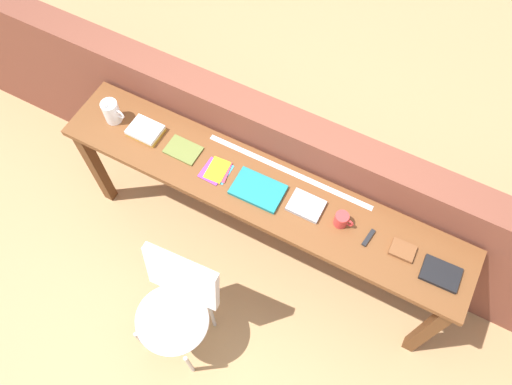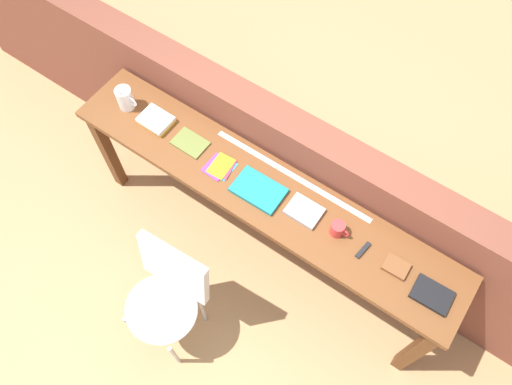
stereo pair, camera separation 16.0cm
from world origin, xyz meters
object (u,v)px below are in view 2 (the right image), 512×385
object	(u,v)px
leather_journal_brown	(396,267)
book_stack_leftmost	(156,120)
magazine_cycling	(190,143)
book_open_centre	(259,190)
pitcher_white	(125,98)
book_repair_rightmost	(432,295)
chair_white_moulded	(166,295)
pamphlet_pile_colourful	(221,167)
multitool_folded	(363,250)
mug	(338,229)

from	to	relation	value
leather_journal_brown	book_stack_leftmost	bearing A→B (deg)	178.19
magazine_cycling	book_open_centre	bearing A→B (deg)	-3.06
pitcher_white	book_repair_rightmost	size ratio (longest dim) A/B	0.93
chair_white_moulded	magazine_cycling	bearing A→B (deg)	115.73
book_repair_rightmost	magazine_cycling	bearing A→B (deg)	176.95
magazine_cycling	leather_journal_brown	size ratio (longest dim) A/B	1.57
pamphlet_pile_colourful	multitool_folded	bearing A→B (deg)	0.91
chair_white_moulded	pitcher_white	xyz separation A→B (m)	(-0.85, 0.75, 0.43)
pitcher_white	magazine_cycling	distance (m)	0.50
book_open_centre	book_stack_leftmost	bearing A→B (deg)	176.54
magazine_cycling	chair_white_moulded	bearing A→B (deg)	-63.65
pitcher_white	leather_journal_brown	bearing A→B (deg)	0.09
pamphlet_pile_colourful	book_open_centre	distance (m)	0.27
multitool_folded	book_repair_rightmost	distance (m)	0.41
book_stack_leftmost	magazine_cycling	bearing A→B (deg)	-0.63
pitcher_white	book_stack_leftmost	bearing A→B (deg)	1.29
pamphlet_pile_colourful	leather_journal_brown	world-z (taller)	leather_journal_brown
chair_white_moulded	multitool_folded	bearing A→B (deg)	41.91
magazine_cycling	leather_journal_brown	xyz separation A→B (m)	(1.37, 0.00, 0.01)
multitool_folded	pitcher_white	bearing A→B (deg)	179.58
chair_white_moulded	book_open_centre	world-z (taller)	book_open_centre
pitcher_white	pamphlet_pile_colourful	bearing A→B (deg)	-2.09
mug	book_repair_rightmost	xyz separation A→B (m)	(0.57, -0.03, -0.03)
book_open_centre	chair_white_moulded	bearing A→B (deg)	-103.51
magazine_cycling	multitool_folded	distance (m)	1.18
mug	book_open_centre	bearing A→B (deg)	-176.26
book_stack_leftmost	book_repair_rightmost	bearing A→B (deg)	-1.03
book_stack_leftmost	book_repair_rightmost	distance (m)	1.85
magazine_cycling	multitool_folded	xyz separation A→B (m)	(1.18, -0.01, 0.00)
chair_white_moulded	book_open_centre	size ratio (longest dim) A/B	3.07
book_stack_leftmost	mug	size ratio (longest dim) A/B	1.82
magazine_cycling	book_open_centre	size ratio (longest dim) A/B	0.70
mug	magazine_cycling	bearing A→B (deg)	179.91
magazine_cycling	mug	size ratio (longest dim) A/B	1.86
multitool_folded	book_stack_leftmost	bearing A→B (deg)	179.31
mug	multitool_folded	size ratio (longest dim) A/B	1.00
book_open_centre	mug	world-z (taller)	mug
leather_journal_brown	pamphlet_pile_colourful	bearing A→B (deg)	179.80
leather_journal_brown	book_open_centre	bearing A→B (deg)	-179.41
pitcher_white	multitool_folded	size ratio (longest dim) A/B	1.67
book_repair_rightmost	chair_white_moulded	bearing A→B (deg)	-151.54
pitcher_white	multitool_folded	distance (m)	1.67
mug	multitool_folded	bearing A→B (deg)	-4.41
magazine_cycling	leather_journal_brown	bearing A→B (deg)	0.65
book_open_centre	leather_journal_brown	bearing A→B (deg)	1.52
book_stack_leftmost	pamphlet_pile_colourful	distance (m)	0.52
book_open_centre	multitool_folded	size ratio (longest dim) A/B	2.64
pamphlet_pile_colourful	magazine_cycling	bearing A→B (deg)	173.32
book_open_centre	book_repair_rightmost	size ratio (longest dim) A/B	1.47
chair_white_moulded	book_repair_rightmost	size ratio (longest dim) A/B	4.51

